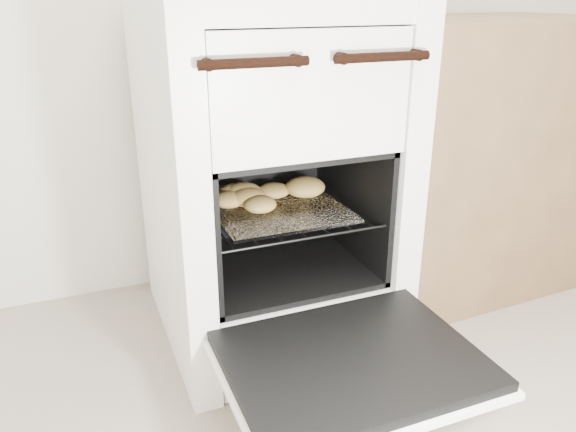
# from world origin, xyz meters

# --- Properties ---
(stove) EXTENTS (0.62, 0.68, 0.94)m
(stove) POSITION_xyz_m (-0.07, 1.16, 0.46)
(stove) COLOR white
(stove) RESTS_ON ground
(oven_door) EXTENTS (0.55, 0.43, 0.04)m
(oven_door) POSITION_xyz_m (-0.07, 0.64, 0.21)
(oven_door) COLOR black
(oven_door) RESTS_ON stove
(oven_rack) EXTENTS (0.45, 0.43, 0.01)m
(oven_rack) POSITION_xyz_m (-0.07, 1.09, 0.40)
(oven_rack) COLOR black
(oven_rack) RESTS_ON stove
(foil_sheet) EXTENTS (0.35, 0.31, 0.01)m
(foil_sheet) POSITION_xyz_m (-0.07, 1.07, 0.40)
(foil_sheet) COLOR white
(foil_sheet) RESTS_ON oven_rack
(baked_rolls) EXTENTS (0.34, 0.22, 0.05)m
(baked_rolls) POSITION_xyz_m (-0.09, 1.14, 0.43)
(baked_rolls) COLOR tan
(baked_rolls) RESTS_ON foil_sheet
(counter) EXTENTS (0.90, 0.62, 0.88)m
(counter) POSITION_xyz_m (0.71, 1.25, 0.44)
(counter) COLOR brown
(counter) RESTS_ON ground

